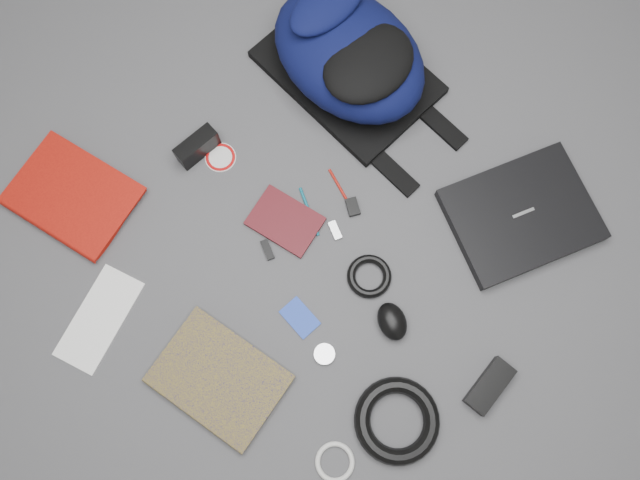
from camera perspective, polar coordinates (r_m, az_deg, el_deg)
ground at (r=1.50m, az=0.00°, el=-0.19°), size 4.00×4.00×0.00m
backpack at (r=1.58m, az=2.66°, el=16.63°), size 0.36×0.49×0.20m
laptop at (r=1.57m, az=17.92°, el=2.20°), size 0.40×0.35×0.03m
textbook_red at (r=1.62m, az=-23.79°, el=0.62°), size 0.30×0.34×0.03m
comic_book at (r=1.47m, az=-11.66°, el=-15.58°), size 0.27×0.33×0.02m
envelope at (r=1.55m, az=-19.54°, el=-6.80°), size 0.26×0.20×0.00m
dvd_case at (r=1.51m, az=-3.22°, el=1.74°), size 0.16×0.19×0.01m
compact_camera at (r=1.57m, az=-11.16°, el=8.36°), size 0.11×0.04×0.06m
sticker_disc at (r=1.58m, az=-9.09°, el=7.47°), size 0.08×0.08×0.00m
pen_teal at (r=1.51m, az=-1.00°, el=2.63°), size 0.05×0.12×0.01m
pen_red at (r=1.53m, az=1.95°, el=4.58°), size 0.03×0.12×0.01m
id_badge at (r=1.46m, az=-1.86°, el=-7.11°), size 0.06×0.09×0.00m
usb_black at (r=1.49m, az=-4.83°, el=-0.89°), size 0.03×0.05×0.01m
usb_silver at (r=1.50m, az=1.38°, el=0.88°), size 0.03×0.05×0.01m
key_fob at (r=1.52m, az=3.00°, el=3.04°), size 0.04×0.05×0.01m
mouse at (r=1.45m, az=6.61°, el=-7.40°), size 0.09×0.11×0.05m
headphone_left at (r=1.45m, az=-6.27°, el=-11.32°), size 0.06×0.06×0.01m
headphone_right at (r=1.45m, az=0.41°, el=-10.39°), size 0.06×0.06×0.01m
cable_coil at (r=1.47m, az=4.52°, el=-3.33°), size 0.13×0.13×0.02m
power_brick at (r=1.48m, az=15.24°, el=-12.75°), size 0.13×0.08×0.03m
power_cord_coil at (r=1.44m, az=7.04°, el=-16.07°), size 0.24×0.24×0.04m
white_cable_coil at (r=1.45m, az=1.37°, el=-19.63°), size 0.10×0.10×0.01m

